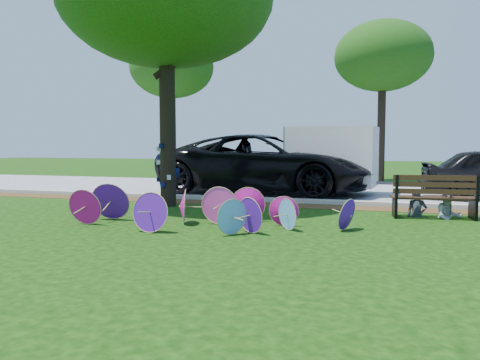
{
  "coord_description": "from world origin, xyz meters",
  "views": [
    {
      "loc": [
        3.78,
        -8.68,
        1.74
      ],
      "look_at": [
        0.5,
        2.0,
        0.9
      ],
      "focal_mm": 35.0,
      "sensor_mm": 36.0,
      "label": 1
    }
  ],
  "objects_px": {
    "parasol_pile": "(192,208)",
    "person_left": "(417,190)",
    "cargo_trailer": "(332,156)",
    "black_van": "(265,164)",
    "park_bench": "(433,197)",
    "person_right": "(449,190)",
    "main_tree": "(166,1)"
  },
  "relations": [
    {
      "from": "parasol_pile",
      "to": "person_right",
      "type": "xyz_separation_m",
      "value": [
        5.43,
        2.75,
        0.28
      ]
    },
    {
      "from": "black_van",
      "to": "parasol_pile",
      "type": "bearing_deg",
      "value": -174.67
    },
    {
      "from": "parasol_pile",
      "to": "person_left",
      "type": "distance_m",
      "value": 5.47
    },
    {
      "from": "person_left",
      "to": "person_right",
      "type": "distance_m",
      "value": 0.7
    },
    {
      "from": "parasol_pile",
      "to": "cargo_trailer",
      "type": "bearing_deg",
      "value": 73.62
    },
    {
      "from": "parasol_pile",
      "to": "park_bench",
      "type": "bearing_deg",
      "value": 27.96
    },
    {
      "from": "park_bench",
      "to": "main_tree",
      "type": "bearing_deg",
      "value": 173.18
    },
    {
      "from": "main_tree",
      "to": "parasol_pile",
      "type": "bearing_deg",
      "value": -55.87
    },
    {
      "from": "parasol_pile",
      "to": "cargo_trailer",
      "type": "height_order",
      "value": "cargo_trailer"
    },
    {
      "from": "main_tree",
      "to": "park_bench",
      "type": "distance_m",
      "value": 8.72
    },
    {
      "from": "black_van",
      "to": "cargo_trailer",
      "type": "xyz_separation_m",
      "value": [
        2.37,
        0.38,
        0.28
      ]
    },
    {
      "from": "park_bench",
      "to": "person_right",
      "type": "relative_size",
      "value": 1.48
    },
    {
      "from": "black_van",
      "to": "person_right",
      "type": "distance_m",
      "value": 7.11
    },
    {
      "from": "person_right",
      "to": "black_van",
      "type": "bearing_deg",
      "value": 126.25
    },
    {
      "from": "main_tree",
      "to": "black_van",
      "type": "relative_size",
      "value": 1.0
    },
    {
      "from": "cargo_trailer",
      "to": "person_right",
      "type": "height_order",
      "value": "cargo_trailer"
    },
    {
      "from": "parasol_pile",
      "to": "black_van",
      "type": "relative_size",
      "value": 0.88
    },
    {
      "from": "main_tree",
      "to": "person_left",
      "type": "distance_m",
      "value": 8.36
    },
    {
      "from": "black_van",
      "to": "park_bench",
      "type": "relative_size",
      "value": 3.87
    },
    {
      "from": "cargo_trailer",
      "to": "person_right",
      "type": "xyz_separation_m",
      "value": [
        3.23,
        -4.75,
        -0.67
      ]
    },
    {
      "from": "cargo_trailer",
      "to": "person_left",
      "type": "bearing_deg",
      "value": -56.2
    },
    {
      "from": "parasol_pile",
      "to": "person_left",
      "type": "relative_size",
      "value": 5.16
    },
    {
      "from": "park_bench",
      "to": "person_left",
      "type": "height_order",
      "value": "person_left"
    },
    {
      "from": "park_bench",
      "to": "person_right",
      "type": "height_order",
      "value": "person_right"
    },
    {
      "from": "black_van",
      "to": "park_bench",
      "type": "xyz_separation_m",
      "value": [
        5.24,
        -4.42,
        -0.54
      ]
    },
    {
      "from": "park_bench",
      "to": "black_van",
      "type": "bearing_deg",
      "value": 134.11
    },
    {
      "from": "main_tree",
      "to": "park_bench",
      "type": "height_order",
      "value": "main_tree"
    },
    {
      "from": "black_van",
      "to": "cargo_trailer",
      "type": "bearing_deg",
      "value": -76.94
    },
    {
      "from": "black_van",
      "to": "person_right",
      "type": "xyz_separation_m",
      "value": [
        5.59,
        -4.37,
        -0.39
      ]
    },
    {
      "from": "person_left",
      "to": "parasol_pile",
      "type": "bearing_deg",
      "value": -155.02
    },
    {
      "from": "parasol_pile",
      "to": "cargo_trailer",
      "type": "distance_m",
      "value": 7.87
    },
    {
      "from": "person_left",
      "to": "person_right",
      "type": "height_order",
      "value": "person_right"
    }
  ]
}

